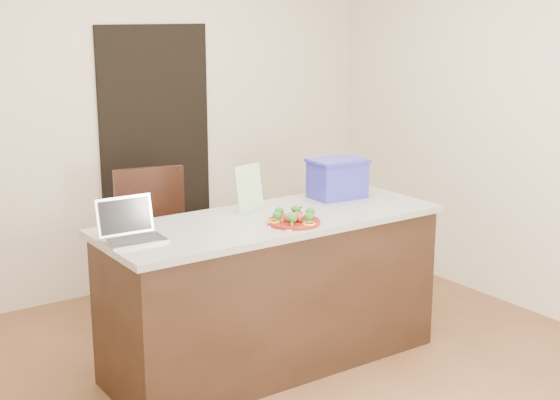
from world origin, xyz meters
TOP-DOWN VIEW (x-y plane):
  - ground at (0.00, 0.00)m, footprint 4.00×4.00m
  - room_shell at (0.00, 0.00)m, footprint 4.00×4.00m
  - doorway at (0.10, 1.98)m, footprint 0.90×0.02m
  - island at (0.00, 0.25)m, footprint 2.06×0.76m
  - plate at (0.02, 0.06)m, footprint 0.30×0.30m
  - meatballs at (0.01, 0.06)m, footprint 0.12×0.12m
  - broccoli at (0.02, 0.06)m, footprint 0.25×0.25m
  - pepper_rings at (0.02, 0.06)m, footprint 0.27×0.26m
  - napkin at (-0.04, 0.03)m, footprint 0.19×0.19m
  - fork at (-0.06, 0.04)m, footprint 0.05×0.16m
  - knife at (-0.01, 0.01)m, footprint 0.08×0.19m
  - yogurt_bottle at (0.14, 0.15)m, footprint 0.03×0.03m
  - laptop at (-0.87, 0.30)m, footprint 0.32×0.26m
  - leaflet at (-0.04, 0.44)m, footprint 0.20×0.08m
  - blue_box at (0.62, 0.42)m, footprint 0.37×0.28m
  - chair at (-0.28, 1.20)m, footprint 0.56×0.56m

SIDE VIEW (x-z plane):
  - ground at x=0.00m, z-range 0.00..0.00m
  - island at x=0.00m, z-range 0.00..0.92m
  - chair at x=-0.28m, z-range 0.07..1.14m
  - napkin at x=-0.04m, z-range 0.92..0.93m
  - fork at x=-0.06m, z-range 0.93..0.93m
  - knife at x=-0.01m, z-range 0.93..0.93m
  - plate at x=0.02m, z-range 0.92..0.94m
  - pepper_rings at x=0.02m, z-range 0.94..0.95m
  - yogurt_bottle at x=0.14m, z-range 0.91..0.98m
  - meatballs at x=0.01m, z-range 0.94..0.98m
  - broccoli at x=0.02m, z-range 0.96..1.00m
  - laptop at x=-0.87m, z-range 0.87..1.09m
  - doorway at x=0.10m, z-range 0.00..2.00m
  - blue_box at x=0.62m, z-range 0.92..1.18m
  - leaflet at x=-0.04m, z-range 0.92..1.20m
  - room_shell at x=0.00m, z-range -0.38..3.62m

